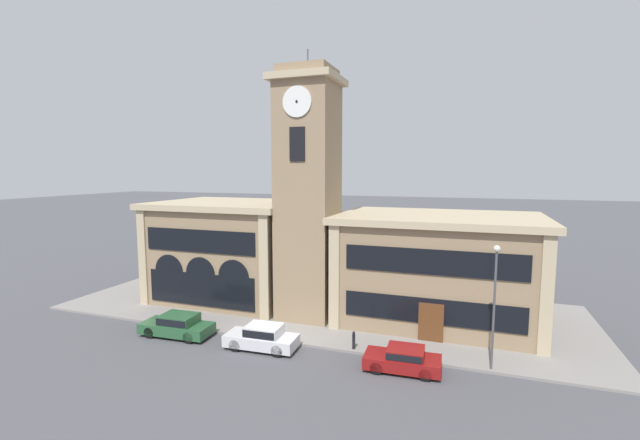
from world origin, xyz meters
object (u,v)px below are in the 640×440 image
at_px(parked_car_mid, 262,337).
at_px(street_lamp, 495,290).
at_px(parked_car_near, 178,325).
at_px(parked_car_far, 403,359).
at_px(bollard, 354,340).

height_order(parked_car_mid, street_lamp, street_lamp).
bearing_deg(street_lamp, parked_car_near, -175.54).
distance_m(parked_car_far, street_lamp, 5.96).
relative_size(street_lamp, bollard, 6.24).
bearing_deg(parked_car_mid, parked_car_near, -2.52).
bearing_deg(parked_car_mid, street_lamp, -175.96).
xyz_separation_m(parked_car_far, street_lamp, (4.40, 1.46, 3.74)).
bearing_deg(parked_car_far, bollard, -28.32).
distance_m(street_lamp, bollard, 8.41).
relative_size(parked_car_near, street_lamp, 0.71).
xyz_separation_m(parked_car_near, bollard, (11.26, 1.51, -0.08)).
height_order(parked_car_far, bollard, parked_car_far).
bearing_deg(parked_car_far, parked_car_near, -2.52).
bearing_deg(parked_car_near, parked_car_mid, 177.48).
distance_m(parked_car_near, street_lamp, 19.19).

